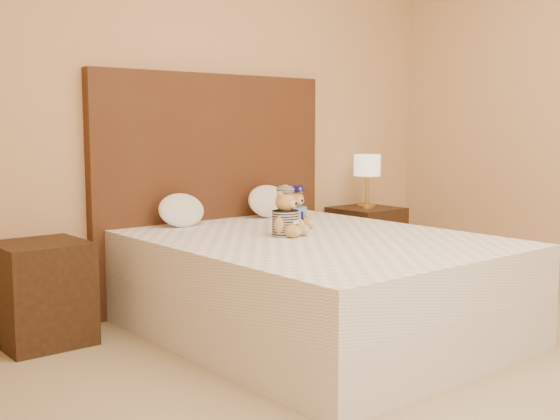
% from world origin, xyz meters
% --- Properties ---
extents(ground, '(4.00, 4.50, 0.00)m').
position_xyz_m(ground, '(0.00, 0.00, 0.00)').
color(ground, tan).
rests_on(ground, ground).
extents(bed, '(1.60, 2.00, 0.55)m').
position_xyz_m(bed, '(0.00, 1.20, 0.28)').
color(bed, white).
rests_on(bed, ground).
extents(headboard, '(1.75, 0.08, 1.50)m').
position_xyz_m(headboard, '(0.00, 2.21, 0.75)').
color(headboard, '#482A15').
rests_on(headboard, ground).
extents(nightstand_left, '(0.45, 0.45, 0.55)m').
position_xyz_m(nightstand_left, '(-1.25, 2.00, 0.28)').
color(nightstand_left, '#332110').
rests_on(nightstand_left, ground).
extents(nightstand_right, '(0.45, 0.45, 0.55)m').
position_xyz_m(nightstand_right, '(1.25, 2.00, 0.28)').
color(nightstand_right, '#332110').
rests_on(nightstand_right, ground).
extents(lamp, '(0.20, 0.20, 0.40)m').
position_xyz_m(lamp, '(1.25, 2.00, 0.85)').
color(lamp, gold).
rests_on(lamp, nightstand_right).
extents(teddy_police, '(0.22, 0.21, 0.25)m').
position_xyz_m(teddy_police, '(0.15, 1.55, 0.67)').
color(teddy_police, '#B27B45').
rests_on(teddy_police, bed).
extents(teddy_prisoner, '(0.28, 0.28, 0.26)m').
position_xyz_m(teddy_prisoner, '(-0.10, 1.35, 0.68)').
color(teddy_prisoner, '#B27B45').
rests_on(teddy_prisoner, bed).
extents(pillow_left, '(0.31, 0.20, 0.22)m').
position_xyz_m(pillow_left, '(-0.36, 2.03, 0.66)').
color(pillow_left, white).
rests_on(pillow_left, bed).
extents(pillow_right, '(0.34, 0.22, 0.24)m').
position_xyz_m(pillow_right, '(0.33, 2.03, 0.67)').
color(pillow_right, white).
rests_on(pillow_right, bed).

